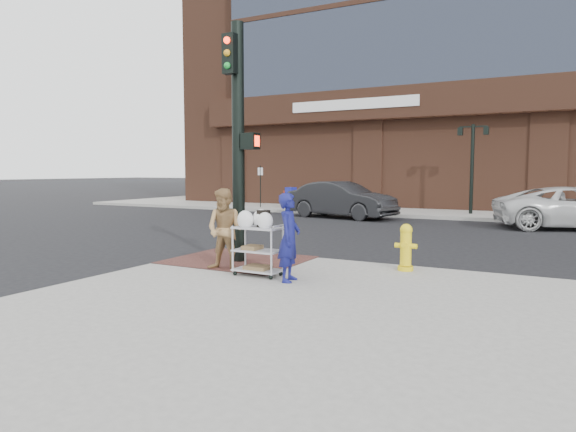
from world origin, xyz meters
The scene contains 13 objects.
ground centered at (0.00, 0.00, 0.00)m, with size 220.00×220.00×0.00m, color black.
brick_curb_ramp centered at (-0.60, 0.90, 0.16)m, with size 2.80×2.40×0.01m, color #4B2823.
lamp_post centered at (2.00, 16.00, 2.62)m, with size 1.32×0.22×4.00m.
parking_sign centered at (-8.50, 15.00, 1.25)m, with size 0.05×0.05×2.20m, color black.
traffic_signal_pole centered at (-0.48, 0.77, 2.83)m, with size 0.61×0.51×5.00m.
woman_blue centered at (1.38, -0.47, 0.93)m, with size 0.57×0.37×1.55m, color navy.
pedestrian_tan centered at (-0.19, -0.15, 0.95)m, with size 0.78×0.60×1.60m, color #A47D4D.
sedan_dark centered at (-2.98, 12.78, 0.81)m, with size 1.71×4.89×1.61m, color black.
minivan_white centered at (6.06, 12.65, 0.76)m, with size 2.51×5.44×1.51m, color silver.
utility_cart centered at (0.65, -0.32, 0.70)m, with size 0.89×0.50×1.22m.
fire_hydrant centered at (2.93, 1.46, 0.62)m, with size 0.43×0.30×0.92m.
newsbox_red centered at (-7.17, 15.57, 0.59)m, with size 0.37×0.34×0.89m, color #AE2C13.
newsbox_blue centered at (-6.78, 15.20, 0.69)m, with size 0.45×0.41×1.08m, color #171D96.
Camera 1 is at (5.53, -8.33, 2.09)m, focal length 32.00 mm.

